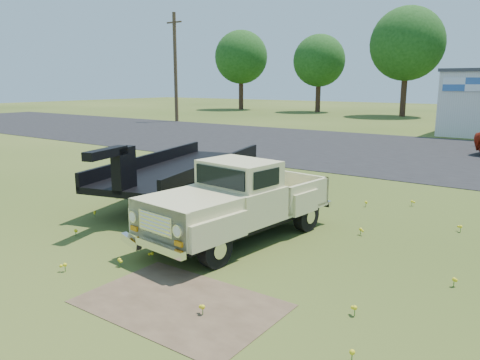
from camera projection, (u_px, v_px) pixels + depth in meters
name	position (u px, v px, depth m)	size (l,w,h in m)	color
ground	(223.00, 235.00, 10.40)	(140.00, 140.00, 0.00)	#324416
asphalt_lot	(414.00, 153.00, 22.34)	(90.00, 14.00, 0.02)	black
dirt_patch_a	(181.00, 304.00, 7.16)	(3.00, 2.00, 0.01)	#4C3A29
dirt_patch_b	(241.00, 193.00, 14.33)	(2.20, 1.60, 0.01)	#4C3A29
utility_pole_west	(175.00, 67.00, 39.50)	(1.60, 0.30, 9.00)	#473521
treeline_a	(241.00, 57.00, 56.89)	(6.40, 6.40, 9.52)	#3B251B
treeline_b	(319.00, 61.00, 52.12)	(5.76, 5.76, 8.57)	#3B251B
treeline_c	(407.00, 44.00, 44.97)	(7.04, 7.04, 10.47)	#3B251B
vintage_pickup_truck	(239.00, 200.00, 9.93)	(1.86, 4.77, 1.73)	tan
flatbed_trailer	(182.00, 165.00, 13.61)	(2.34, 7.02, 1.91)	black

